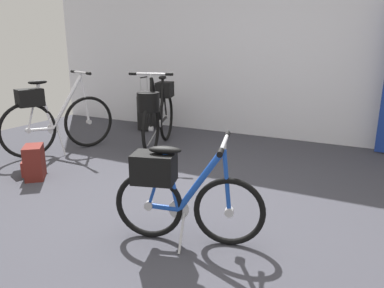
% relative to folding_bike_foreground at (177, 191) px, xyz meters
% --- Properties ---
extents(ground_plane, '(7.65, 7.65, 0.00)m').
position_rel_folding_bike_foreground_xyz_m(ground_plane, '(-0.28, 0.26, -0.36)').
color(ground_plane, '#38383F').
extents(back_wall, '(7.65, 0.10, 3.09)m').
position_rel_folding_bike_foreground_xyz_m(back_wall, '(-0.28, 3.20, 1.19)').
color(back_wall, silver).
rests_on(back_wall, ground_plane).
extents(folding_bike_foreground, '(1.00, 0.53, 0.73)m').
position_rel_folding_bike_foreground_xyz_m(folding_bike_foreground, '(0.00, 0.00, 0.00)').
color(folding_bike_foreground, black).
rests_on(folding_bike_foreground, ground_plane).
extents(display_bike_left, '(0.59, 1.39, 1.00)m').
position_rel_folding_bike_foreground_xyz_m(display_bike_left, '(-1.35, 1.90, 0.14)').
color(display_bike_left, black).
rests_on(display_bike_left, ground_plane).
extents(display_bike_right, '(0.65, 1.35, 0.99)m').
position_rel_folding_bike_foreground_xyz_m(display_bike_right, '(-2.37, 1.14, 0.09)').
color(display_bike_right, black).
rests_on(display_bike_right, ground_plane).
extents(rolling_suitcase, '(0.23, 0.38, 0.83)m').
position_rel_folding_bike_foreground_xyz_m(rolling_suitcase, '(-2.10, 2.76, -0.08)').
color(rolling_suitcase, black).
rests_on(rolling_suitcase, ground_plane).
extents(backpack_on_floor, '(0.31, 0.32, 0.34)m').
position_rel_folding_bike_foreground_xyz_m(backpack_on_floor, '(-1.87, 0.39, -0.19)').
color(backpack_on_floor, maroon).
rests_on(backpack_on_floor, ground_plane).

